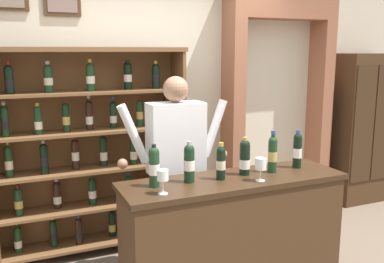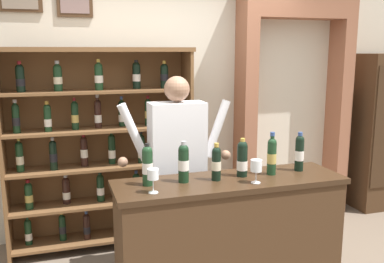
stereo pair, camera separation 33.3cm
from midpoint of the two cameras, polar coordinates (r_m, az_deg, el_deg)
back_wall at (r=4.51m, az=-0.95°, el=8.72°), size 12.00×0.19×3.43m
wine_shelf at (r=4.06m, az=-9.89°, el=-1.63°), size 1.75×0.36×1.90m
archway_doorway at (r=4.98m, az=14.86°, el=6.19°), size 1.32×0.45×2.60m
tasting_counter at (r=3.29m, az=7.97°, el=-14.44°), size 1.68×0.50×0.96m
shopkeeper at (r=3.47m, az=0.77°, el=-3.06°), size 0.95×0.22×1.68m
tasting_bottle_vin_santo at (r=2.92m, az=-2.71°, el=-4.51°), size 0.07×0.07×0.30m
tasting_bottle_chianti at (r=2.98m, az=2.06°, el=-4.15°), size 0.08×0.08×0.29m
tasting_bottle_grappa at (r=3.05m, az=6.40°, el=-4.17°), size 0.07×0.07×0.27m
tasting_bottle_super_tuscan at (r=3.17m, az=9.73°, el=-3.62°), size 0.08×0.08×0.29m
tasting_bottle_riserva at (r=3.25m, az=13.51°, el=-3.11°), size 0.07×0.07×0.32m
tasting_bottle_bianco at (r=3.41m, az=16.89°, el=-2.67°), size 0.07×0.07×0.30m
wine_glass_center at (r=3.03m, az=11.71°, el=-4.69°), size 0.08×0.08×0.17m
wine_glass_spare at (r=2.77m, az=-1.78°, el=-5.88°), size 0.07×0.07×0.16m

